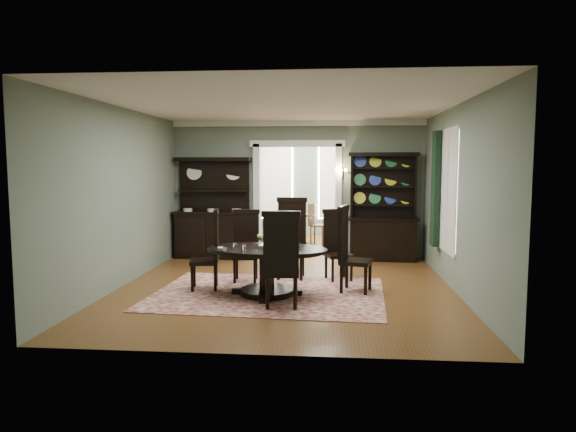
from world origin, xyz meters
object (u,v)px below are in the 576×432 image
object	(u,v)px
dining_table	(267,262)
welsh_dresser	(383,221)
parlor_table	(298,224)
sideboard	(213,223)

from	to	relation	value
dining_table	welsh_dresser	size ratio (longest dim) A/B	0.88
welsh_dresser	parlor_table	bearing A→B (deg)	136.65
dining_table	welsh_dresser	bearing A→B (deg)	63.34
welsh_dresser	parlor_table	size ratio (longest dim) A/B	2.71
dining_table	welsh_dresser	xyz separation A→B (m)	(2.09, 3.21, 0.31)
dining_table	welsh_dresser	world-z (taller)	welsh_dresser
dining_table	parlor_table	bearing A→B (deg)	94.92
dining_table	sideboard	xyz separation A→B (m)	(-1.61, 3.21, 0.25)
sideboard	dining_table	bearing A→B (deg)	-61.11
dining_table	parlor_table	world-z (taller)	parlor_table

